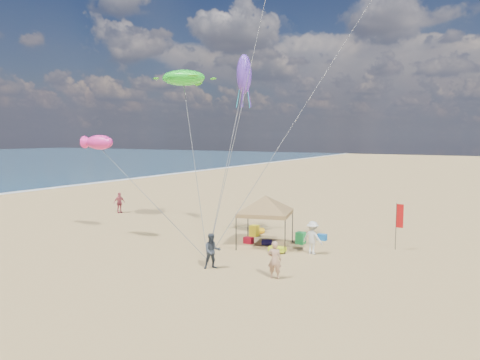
% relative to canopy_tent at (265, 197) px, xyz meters
% --- Properties ---
extents(ground, '(280.00, 280.00, 0.00)m').
position_rel_canopy_tent_xyz_m(ground, '(-0.68, -4.78, -2.87)').
color(ground, tan).
rests_on(ground, ground).
extents(canopy_tent, '(5.41, 5.41, 3.45)m').
position_rel_canopy_tent_xyz_m(canopy_tent, '(0.00, 0.00, 0.00)').
color(canopy_tent, black).
rests_on(canopy_tent, ground).
extents(feather_flag, '(0.41, 0.06, 2.66)m').
position_rel_canopy_tent_xyz_m(feather_flag, '(6.91, 2.92, -1.08)').
color(feather_flag, black).
rests_on(feather_flag, ground).
extents(cooler_red, '(0.54, 0.38, 0.38)m').
position_rel_canopy_tent_xyz_m(cooler_red, '(-1.16, 0.09, -2.68)').
color(cooler_red, '#B00E22').
rests_on(cooler_red, ground).
extents(cooler_blue, '(0.54, 0.38, 0.38)m').
position_rel_canopy_tent_xyz_m(cooler_blue, '(2.37, 3.09, -2.68)').
color(cooler_blue, blue).
rests_on(cooler_blue, ground).
extents(bag_navy, '(0.69, 0.54, 0.36)m').
position_rel_canopy_tent_xyz_m(bag_navy, '(0.01, 0.18, -2.69)').
color(bag_navy, '#110C39').
rests_on(bag_navy, ground).
extents(bag_orange, '(0.54, 0.69, 0.36)m').
position_rel_canopy_tent_xyz_m(bag_orange, '(-1.83, 2.82, -2.69)').
color(bag_orange, '#EBAA0D').
rests_on(bag_orange, ground).
extents(chair_green, '(0.50, 0.50, 0.70)m').
position_rel_canopy_tent_xyz_m(chair_green, '(1.57, 1.56, -2.52)').
color(chair_green, '#18863A').
rests_on(chair_green, ground).
extents(chair_yellow, '(0.50, 0.50, 0.70)m').
position_rel_canopy_tent_xyz_m(chair_yellow, '(-1.81, 2.03, -2.52)').
color(chair_yellow, yellow).
rests_on(chair_yellow, ground).
extents(crate_grey, '(0.34, 0.30, 0.28)m').
position_rel_canopy_tent_xyz_m(crate_grey, '(1.41, -1.58, -2.73)').
color(crate_grey, slate).
rests_on(crate_grey, ground).
extents(beach_cart, '(0.90, 0.50, 0.24)m').
position_rel_canopy_tent_xyz_m(beach_cart, '(1.25, -1.01, -2.67)').
color(beach_cart, '#D6F31B').
rests_on(beach_cart, ground).
extents(person_near_a, '(0.71, 0.54, 1.72)m').
position_rel_canopy_tent_xyz_m(person_near_a, '(3.10, -5.23, -2.01)').
color(person_near_a, tan).
rests_on(person_near_a, ground).
extents(person_near_b, '(1.06, 1.06, 1.74)m').
position_rel_canopy_tent_xyz_m(person_near_b, '(-0.19, -5.33, -2.01)').
color(person_near_b, '#313944').
rests_on(person_near_b, ground).
extents(person_near_c, '(1.29, 0.90, 1.81)m').
position_rel_canopy_tent_xyz_m(person_near_c, '(3.04, -0.32, -1.97)').
color(person_near_c, silver).
rests_on(person_near_c, ground).
extents(person_far_a, '(0.66, 1.09, 1.73)m').
position_rel_canopy_tent_xyz_m(person_far_a, '(-15.69, 4.20, -2.01)').
color(person_far_a, '#B34551').
rests_on(person_far_a, ground).
extents(turtle_kite, '(3.18, 2.67, 0.98)m').
position_rel_canopy_tent_xyz_m(turtle_kite, '(-6.35, 0.77, 7.26)').
color(turtle_kite, '#22E82B').
rests_on(turtle_kite, ground).
extents(fish_kite, '(2.15, 1.25, 0.91)m').
position_rel_canopy_tent_xyz_m(fish_kite, '(-9.97, -3.11, 3.14)').
color(fish_kite, '#FF2A97').
rests_on(fish_kite, ground).
extents(squid_kite, '(1.02, 1.02, 2.39)m').
position_rel_canopy_tent_xyz_m(squid_kite, '(-2.17, 1.32, 7.29)').
color(squid_kite, '#6136C2').
rests_on(squid_kite, ground).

